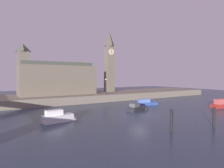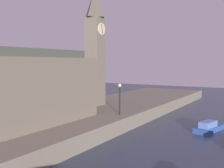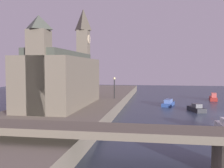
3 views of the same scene
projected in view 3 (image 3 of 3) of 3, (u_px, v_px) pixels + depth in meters
The scene contains 8 objects.
ground_plane at pixel (221, 114), 35.86m from camera, with size 120.00×120.00×0.00m, color #2D384C.
far_embankment at pixel (80, 105), 39.08m from camera, with size 70.00×12.00×1.50m, color slate.
clock_tower at pixel (83, 51), 46.76m from camera, with size 2.20×2.25×15.32m.
parliament_hall at pixel (61, 79), 33.23m from camera, with size 15.53×6.38×10.25m.
streetlamp at pixel (114, 85), 41.57m from camera, with size 0.36×0.36×3.39m.
boat_barge_dark at pixel (196, 108), 38.67m from camera, with size 4.44×2.42×1.29m.
boat_tour_blue at pixel (168, 103), 44.47m from camera, with size 5.05×2.42×1.38m.
boat_dinghy_red at pixel (213, 98), 51.63m from camera, with size 4.65×1.82×1.64m.
Camera 3 is at (-37.52, 8.96, 6.34)m, focal length 41.96 mm.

